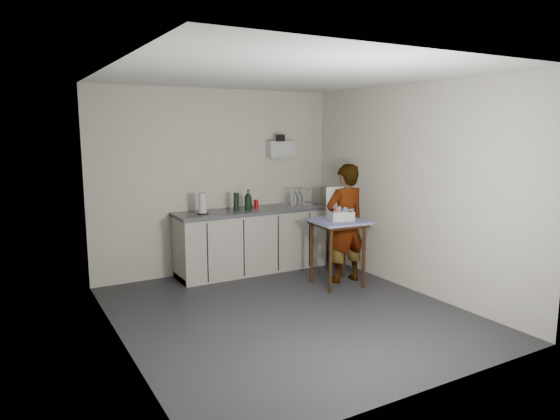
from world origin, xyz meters
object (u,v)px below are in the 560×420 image
side_table (338,228)px  paper_towel (202,204)px  soap_bottle (248,200)px  dish_rack (297,202)px  soda_can (256,204)px  kitchen_counter (252,242)px  standing_man (345,223)px  dark_bottle (236,202)px  bakery_box (340,213)px

side_table → paper_towel: size_ratio=3.06×
soap_bottle → dish_rack: (0.83, 0.04, -0.09)m
soda_can → dish_rack: dish_rack is taller
side_table → soap_bottle: (-0.78, 1.07, 0.30)m
side_table → paper_towel: 1.84m
kitchen_counter → side_table: bearing=-59.0°
dish_rack → standing_man: bearing=-83.3°
kitchen_counter → side_table: size_ratio=2.57×
kitchen_counter → dish_rack: (0.74, -0.03, 0.54)m
soda_can → side_table: bearing=-63.5°
dark_bottle → dish_rack: dish_rack is taller
kitchen_counter → standing_man: size_ratio=1.41×
standing_man → paper_towel: 1.93m
dark_bottle → kitchen_counter: bearing=5.6°
soap_bottle → standing_man: bearing=-46.1°
standing_man → bakery_box: 0.23m
side_table → dark_bottle: dark_bottle is taller
kitchen_counter → paper_towel: bearing=-177.4°
kitchen_counter → soda_can: soda_can is taller
side_table → soap_bottle: size_ratio=2.95×
dark_bottle → paper_towel: 0.50m
dish_rack → bakery_box: bakery_box is taller
paper_towel → bakery_box: bakery_box is taller
dish_rack → paper_towel: bearing=-179.7°
dark_bottle → paper_towel: bearing=-178.9°
soap_bottle → bakery_box: 1.34m
soda_can → paper_towel: (-0.85, -0.08, 0.07)m
standing_man → paper_towel: (-1.62, 1.03, 0.25)m
bakery_box → soda_can: bearing=135.3°
standing_man → dish_rack: (-0.12, 1.03, 0.17)m
standing_man → paper_towel: size_ratio=5.59×
kitchen_counter → bakery_box: bearing=-57.6°
side_table → soap_bottle: 1.36m
soda_can → dark_bottle: bearing=-168.6°
dark_bottle → dish_rack: size_ratio=0.69×
kitchen_counter → dark_bottle: dark_bottle is taller
soap_bottle → paper_towel: size_ratio=1.04×
kitchen_counter → soap_bottle: soap_bottle is taller
soap_bottle → kitchen_counter: bearing=37.4°
dish_rack → kitchen_counter: bearing=178.0°
side_table → dish_rack: dish_rack is taller
bakery_box → side_table: bearing=-149.0°
soda_can → dark_bottle: size_ratio=0.48×
kitchen_counter → soap_bottle: size_ratio=7.57×
dark_bottle → soda_can: bearing=11.4°
dish_rack → side_table: bearing=-92.8°
soda_can → paper_towel: paper_towel is taller
soda_can → dish_rack: 0.65m
soap_bottle → soda_can: bearing=31.9°
soap_bottle → paper_towel: soap_bottle is taller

